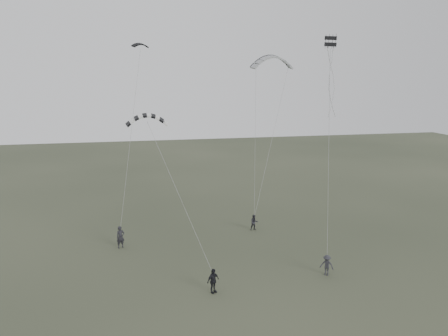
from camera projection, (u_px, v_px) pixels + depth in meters
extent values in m
plane|color=#313927|center=(228.00, 276.00, 31.18)|extent=(140.00, 140.00, 0.00)
imported|color=black|center=(121.00, 237.00, 36.11)|extent=(0.78, 0.64, 1.85)
imported|color=#26262C|center=(254.00, 222.00, 40.33)|extent=(0.72, 0.57, 1.47)
imported|color=black|center=(213.00, 281.00, 28.56)|extent=(1.05, 0.86, 1.67)
imported|color=#2A2A30|center=(327.00, 265.00, 31.11)|extent=(1.12, 1.05, 1.52)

